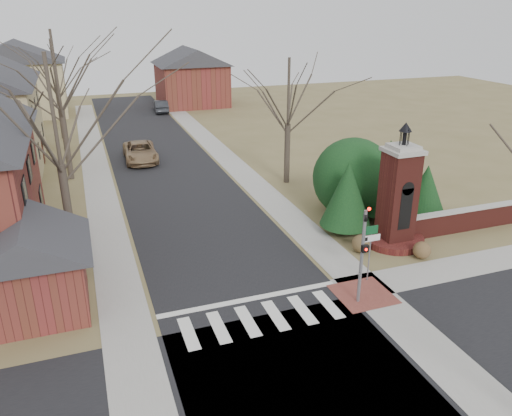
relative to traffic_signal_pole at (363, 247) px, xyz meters
name	(u,v)px	position (x,y,z in m)	size (l,w,h in m)	color
ground	(269,330)	(-4.30, -0.57, -2.59)	(120.00, 120.00, 0.00)	brown
main_street	(167,169)	(-4.30, 21.43, -2.58)	(8.00, 70.00, 0.01)	black
cross_street	(301,380)	(-4.30, -3.57, -2.58)	(120.00, 8.00, 0.01)	black
crosswalk_zone	(262,318)	(-4.30, 0.23, -2.58)	(8.00, 2.20, 0.02)	silver
stop_bar	(250,299)	(-4.30, 1.73, -2.58)	(8.00, 0.35, 0.02)	silver
sidewalk_right_main	(231,162)	(0.90, 21.43, -2.58)	(2.00, 60.00, 0.02)	gray
sidewalk_left	(97,176)	(-9.50, 21.43, -2.58)	(2.00, 60.00, 0.02)	gray
curb_apron	(363,294)	(0.50, 0.43, -2.57)	(2.40, 2.40, 0.02)	brown
traffic_signal_pole	(363,247)	(0.00, 0.00, 0.00)	(0.28, 0.41, 4.50)	slate
sign_post	(371,242)	(1.29, 1.41, -0.64)	(0.90, 0.07, 2.75)	slate
brick_gate_monument	(397,205)	(4.70, 4.42, -0.42)	(3.20, 3.20, 6.47)	maroon
brick_garden_wall	(463,220)	(9.20, 4.43, -1.93)	(7.50, 0.50, 1.30)	maroon
garage_left	(29,262)	(-12.82, 3.92, -0.35)	(4.80, 4.80, 4.29)	maroon
house_distant_left	(16,78)	(-16.31, 47.42, 1.66)	(10.80, 8.80, 8.53)	tan
house_distant_right	(191,75)	(3.69, 47.42, 1.06)	(8.80, 8.80, 7.30)	maroon
evergreen_near	(347,194)	(2.90, 6.43, -0.29)	(2.80, 2.80, 4.10)	#473D33
evergreen_mid	(388,175)	(6.20, 7.63, 0.01)	(3.40, 3.40, 4.70)	#473D33
evergreen_far	(426,188)	(8.20, 6.63, -0.69)	(2.40, 2.40, 3.30)	#473D33
evergreen_mass	(353,175)	(4.70, 8.93, -0.19)	(4.80, 4.80, 4.80)	black
bare_tree_0	(51,103)	(-11.30, 8.43, 5.11)	(8.05, 8.05, 11.15)	#473D33
bare_tree_1	(55,65)	(-11.30, 21.43, 5.44)	(8.40, 8.40, 11.64)	#473D33
bare_tree_2	(53,62)	(-11.80, 34.43, 4.44)	(7.35, 7.35, 10.19)	#473D33
bare_tree_3	(289,87)	(3.20, 15.43, 4.10)	(7.00, 7.00, 9.70)	#473D33
pickup_truck	(140,152)	(-5.90, 24.28, -1.83)	(2.50, 5.42, 1.51)	#8E704D
distant_car	(161,106)	(-0.90, 43.94, -1.88)	(1.50, 4.31, 1.42)	#2D2F34
dry_shrub_left	(361,244)	(2.50, 4.03, -2.11)	(0.95, 0.95, 0.95)	brown
dry_shrub_right	(422,250)	(5.00, 2.43, -2.15)	(0.88, 0.88, 0.88)	brown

